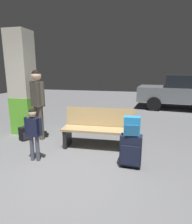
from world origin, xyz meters
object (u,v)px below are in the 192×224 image
(backpack_bright, at_px, (132,126))
(suitcase, at_px, (131,150))
(bench, at_px, (99,129))
(adult, at_px, (37,97))
(child, at_px, (33,129))
(backpack_dark_floor, at_px, (25,133))
(parked_car_near, at_px, (187,91))
(structural_pillar, at_px, (22,84))

(backpack_bright, bearing_deg, suitcase, 152.17)
(bench, xyz_separation_m, adult, (-1.60, 0.21, 0.63))
(child, relative_size, backpack_dark_floor, 3.05)
(suitcase, distance_m, child, 1.86)
(suitcase, bearing_deg, child, -174.68)
(adult, bearing_deg, backpack_bright, -22.30)
(backpack_dark_floor, bearing_deg, bench, -1.20)
(suitcase, relative_size, parked_car_near, 0.14)
(backpack_bright, xyz_separation_m, adult, (-2.36, 0.97, 0.30))
(backpack_bright, bearing_deg, parked_car_near, 69.81)
(bench, height_order, adult, adult)
(bench, relative_size, backpack_dark_floor, 4.76)
(bench, xyz_separation_m, suitcase, (0.76, -0.75, -0.12))
(structural_pillar, bearing_deg, child, -52.06)
(structural_pillar, bearing_deg, backpack_bright, -24.31)
(backpack_bright, relative_size, parked_car_near, 0.08)
(child, bearing_deg, backpack_dark_floor, 131.16)
(structural_pillar, bearing_deg, suitcase, -24.31)
(bench, xyz_separation_m, backpack_dark_floor, (-1.90, 0.04, -0.28))
(backpack_bright, distance_m, adult, 2.57)
(adult, bearing_deg, parked_car_near, 47.14)
(child, height_order, parked_car_near, parked_car_near)
(bench, distance_m, backpack_dark_floor, 1.92)
(backpack_bright, distance_m, parked_car_near, 6.19)
(child, xyz_separation_m, parked_car_near, (3.96, 5.98, 0.17))
(backpack_bright, bearing_deg, structural_pillar, 155.69)
(child, height_order, adult, adult)
(backpack_bright, height_order, parked_car_near, parked_car_near)
(bench, relative_size, child, 1.56)
(adult, height_order, parked_car_near, adult)
(backpack_dark_floor, relative_size, parked_car_near, 0.08)
(structural_pillar, relative_size, adult, 1.58)
(backpack_bright, xyz_separation_m, backpack_dark_floor, (-2.66, 0.79, -0.60))
(structural_pillar, relative_size, bench, 1.69)
(bench, xyz_separation_m, child, (-1.06, -0.92, 0.20))
(backpack_bright, height_order, adult, adult)
(bench, height_order, child, child)
(suitcase, distance_m, adult, 2.66)
(adult, bearing_deg, child, -64.71)
(structural_pillar, height_order, adult, structural_pillar)
(adult, distance_m, backpack_dark_floor, 0.97)
(structural_pillar, distance_m, suitcase, 3.47)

